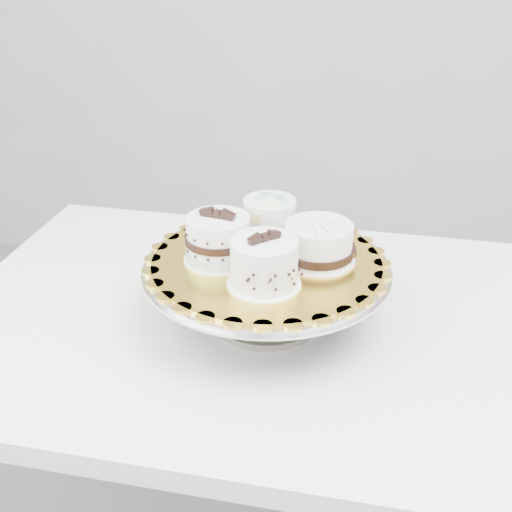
{
  "coord_description": "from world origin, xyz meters",
  "views": [
    {
      "loc": [
        -0.12,
        -0.86,
        1.35
      ],
      "look_at": [
        -0.16,
        0.05,
        0.87
      ],
      "focal_mm": 45.0,
      "sensor_mm": 36.0,
      "label": 1
    }
  ],
  "objects_px": {
    "cake_ribbon": "(319,244)",
    "cake_stand": "(266,281)",
    "cake_banded": "(218,240)",
    "table": "(269,357)",
    "cake_dots": "(270,217)",
    "cake_board": "(267,261)",
    "cake_swirl": "(264,264)"
  },
  "relations": [
    {
      "from": "cake_swirl",
      "to": "cake_ribbon",
      "type": "distance_m",
      "value": 0.12
    },
    {
      "from": "table",
      "to": "cake_swirl",
      "type": "relative_size",
      "value": 8.71
    },
    {
      "from": "table",
      "to": "cake_banded",
      "type": "relative_size",
      "value": 9.45
    },
    {
      "from": "cake_dots",
      "to": "cake_ribbon",
      "type": "bearing_deg",
      "value": -71.38
    },
    {
      "from": "cake_swirl",
      "to": "cake_dots",
      "type": "xyz_separation_m",
      "value": [
        0.0,
        0.17,
        -0.0
      ]
    },
    {
      "from": "cake_swirl",
      "to": "cake_ribbon",
      "type": "xyz_separation_m",
      "value": [
        0.08,
        0.08,
        -0.01
      ]
    },
    {
      "from": "table",
      "to": "cake_ribbon",
      "type": "distance_m",
      "value": 0.25
    },
    {
      "from": "cake_ribbon",
      "to": "cake_stand",
      "type": "bearing_deg",
      "value": -179.9
    },
    {
      "from": "cake_stand",
      "to": "cake_banded",
      "type": "relative_size",
      "value": 3.13
    },
    {
      "from": "cake_dots",
      "to": "cake_swirl",
      "type": "bearing_deg",
      "value": -115.46
    },
    {
      "from": "cake_board",
      "to": "cake_swirl",
      "type": "distance_m",
      "value": 0.09
    },
    {
      "from": "table",
      "to": "cake_board",
      "type": "xyz_separation_m",
      "value": [
        -0.01,
        -0.01,
        0.2
      ]
    },
    {
      "from": "table",
      "to": "cake_ribbon",
      "type": "xyz_separation_m",
      "value": [
        0.08,
        -0.01,
        0.23
      ]
    },
    {
      "from": "cake_board",
      "to": "cake_ribbon",
      "type": "bearing_deg",
      "value": 2.82
    },
    {
      "from": "cake_stand",
      "to": "cake_dots",
      "type": "height_order",
      "value": "cake_dots"
    },
    {
      "from": "cake_stand",
      "to": "cake_banded",
      "type": "distance_m",
      "value": 0.11
    },
    {
      "from": "cake_swirl",
      "to": "cake_dots",
      "type": "relative_size",
      "value": 1.17
    },
    {
      "from": "cake_swirl",
      "to": "cake_ribbon",
      "type": "bearing_deg",
      "value": 9.55
    },
    {
      "from": "cake_dots",
      "to": "cake_stand",
      "type": "bearing_deg",
      "value": -115.55
    },
    {
      "from": "cake_swirl",
      "to": "cake_banded",
      "type": "distance_m",
      "value": 0.11
    },
    {
      "from": "cake_board",
      "to": "cake_dots",
      "type": "bearing_deg",
      "value": 88.55
    },
    {
      "from": "table",
      "to": "cake_dots",
      "type": "bearing_deg",
      "value": 101.56
    },
    {
      "from": "cake_board",
      "to": "cake_swirl",
      "type": "relative_size",
      "value": 2.66
    },
    {
      "from": "cake_stand",
      "to": "cake_banded",
      "type": "height_order",
      "value": "cake_banded"
    },
    {
      "from": "cake_dots",
      "to": "cake_ribbon",
      "type": "height_order",
      "value": "cake_dots"
    },
    {
      "from": "cake_stand",
      "to": "cake_dots",
      "type": "distance_m",
      "value": 0.12
    },
    {
      "from": "cake_stand",
      "to": "cake_banded",
      "type": "xyz_separation_m",
      "value": [
        -0.08,
        -0.0,
        0.07
      ]
    },
    {
      "from": "cake_dots",
      "to": "cake_banded",
      "type": "bearing_deg",
      "value": -154.76
    },
    {
      "from": "table",
      "to": "cake_board",
      "type": "relative_size",
      "value": 3.28
    },
    {
      "from": "cake_board",
      "to": "cake_ribbon",
      "type": "distance_m",
      "value": 0.09
    },
    {
      "from": "cake_banded",
      "to": "cake_ribbon",
      "type": "height_order",
      "value": "cake_banded"
    },
    {
      "from": "cake_stand",
      "to": "cake_swirl",
      "type": "distance_m",
      "value": 0.11
    }
  ]
}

